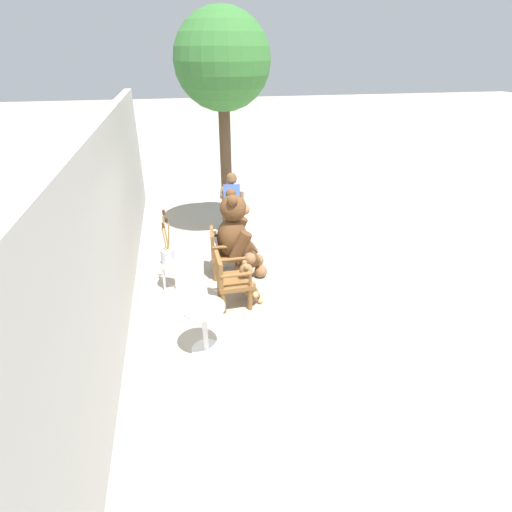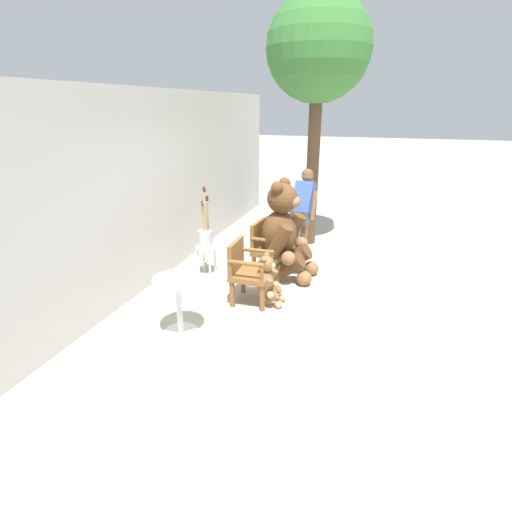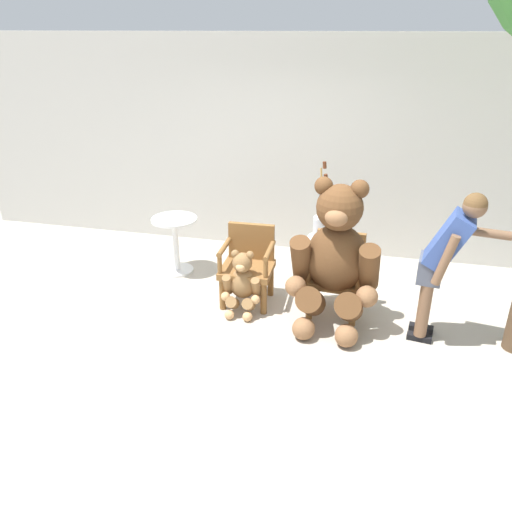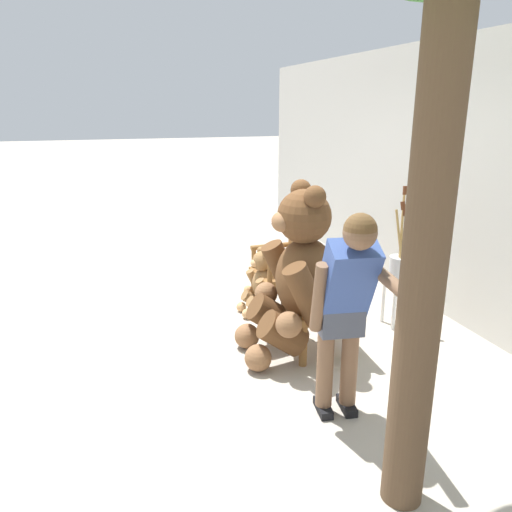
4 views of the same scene
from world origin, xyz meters
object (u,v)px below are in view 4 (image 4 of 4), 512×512
at_px(teddy_bear_small, 260,282).
at_px(round_side_table, 291,242).
at_px(wooden_chair_left, 285,269).
at_px(wooden_chair_right, 325,303).
at_px(teddy_bear_large, 297,274).
at_px(brush_bucket, 400,265).
at_px(person_visitor, 346,300).
at_px(white_stool, 398,292).

bearing_deg(teddy_bear_small, round_side_table, 144.10).
distance_m(wooden_chair_left, wooden_chair_right, 0.98).
relative_size(teddy_bear_large, brush_bucket, 1.61).
relative_size(wooden_chair_right, teddy_bear_small, 1.20).
bearing_deg(wooden_chair_left, person_visitor, -9.58).
xyz_separation_m(teddy_bear_large, white_stool, (-0.27, 1.21, -0.40)).
bearing_deg(teddy_bear_large, white_stool, 102.44).
height_order(white_stool, brush_bucket, brush_bucket).
height_order(teddy_bear_large, white_stool, teddy_bear_large).
relative_size(teddy_bear_large, white_stool, 3.36).
xyz_separation_m(person_visitor, brush_bucket, (-1.28, 1.28, -0.28)).
relative_size(wooden_chair_left, wooden_chair_right, 1.00).
bearing_deg(person_visitor, wooden_chair_right, 161.53).
bearing_deg(teddy_bear_small, wooden_chair_right, 16.00).
distance_m(person_visitor, brush_bucket, 1.83).
bearing_deg(teddy_bear_large, round_side_table, 159.66).
xyz_separation_m(teddy_bear_small, round_side_table, (-1.06, 0.77, 0.10)).
bearing_deg(wooden_chair_left, white_stool, 53.29).
distance_m(wooden_chair_right, teddy_bear_large, 0.40).
bearing_deg(teddy_bear_large, brush_bucket, 102.49).
height_order(wooden_chair_left, wooden_chair_right, same).
relative_size(wooden_chair_left, white_stool, 1.87).
bearing_deg(white_stool, wooden_chair_left, -126.71).
bearing_deg(wooden_chair_right, brush_bucket, 106.40).
bearing_deg(white_stool, teddy_bear_large, -77.56).
distance_m(white_stool, brush_bucket, 0.28).
xyz_separation_m(teddy_bear_large, person_visitor, (1.01, -0.07, 0.16)).
relative_size(teddy_bear_large, teddy_bear_small, 2.16).
bearing_deg(wooden_chair_right, white_stool, 106.33).
xyz_separation_m(person_visitor, round_side_table, (-3.04, 0.82, -0.46)).
bearing_deg(brush_bucket, round_side_table, -165.53).
distance_m(teddy_bear_large, white_stool, 1.30).
distance_m(brush_bucket, round_side_table, 1.83).
xyz_separation_m(wooden_chair_right, brush_bucket, (-0.28, 0.94, 0.17)).
distance_m(wooden_chair_right, round_side_table, 2.09).
relative_size(person_visitor, round_side_table, 2.13).
height_order(wooden_chair_right, brush_bucket, brush_bucket).
relative_size(wooden_chair_left, brush_bucket, 0.90).
relative_size(wooden_chair_right, round_side_table, 1.19).
distance_m(wooden_chair_left, teddy_bear_large, 1.05).
height_order(brush_bucket, round_side_table, brush_bucket).
bearing_deg(round_side_table, teddy_bear_large, -20.34).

